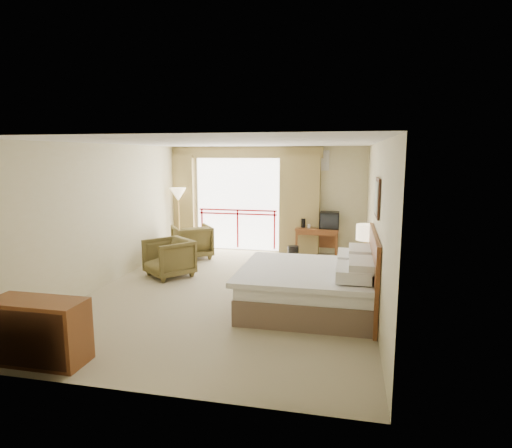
% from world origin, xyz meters
% --- Properties ---
extents(floor, '(7.00, 7.00, 0.00)m').
position_xyz_m(floor, '(0.00, 0.00, 0.00)').
color(floor, gray).
rests_on(floor, ground).
extents(ceiling, '(7.00, 7.00, 0.00)m').
position_xyz_m(ceiling, '(0.00, 0.00, 2.70)').
color(ceiling, white).
rests_on(ceiling, wall_back).
extents(wall_back, '(5.00, 0.00, 5.00)m').
position_xyz_m(wall_back, '(0.00, 3.50, 1.35)').
color(wall_back, beige).
rests_on(wall_back, ground).
extents(wall_front, '(5.00, 0.00, 5.00)m').
position_xyz_m(wall_front, '(0.00, -3.50, 1.35)').
color(wall_front, beige).
rests_on(wall_front, ground).
extents(wall_left, '(0.00, 7.00, 7.00)m').
position_xyz_m(wall_left, '(-2.50, 0.00, 1.35)').
color(wall_left, beige).
rests_on(wall_left, ground).
extents(wall_right, '(0.00, 7.00, 7.00)m').
position_xyz_m(wall_right, '(2.50, 0.00, 1.35)').
color(wall_right, beige).
rests_on(wall_right, ground).
extents(balcony_door, '(2.40, 0.00, 2.40)m').
position_xyz_m(balcony_door, '(-0.80, 3.48, 1.20)').
color(balcony_door, white).
rests_on(balcony_door, wall_back).
extents(balcony_railing, '(2.09, 0.03, 1.02)m').
position_xyz_m(balcony_railing, '(-0.80, 3.46, 0.81)').
color(balcony_railing, '#B00F16').
rests_on(balcony_railing, wall_back).
extents(curtain_left, '(1.00, 0.26, 2.50)m').
position_xyz_m(curtain_left, '(-2.45, 3.35, 1.25)').
color(curtain_left, olive).
rests_on(curtain_left, wall_back).
extents(curtain_right, '(1.00, 0.26, 2.50)m').
position_xyz_m(curtain_right, '(0.85, 3.35, 1.25)').
color(curtain_right, olive).
rests_on(curtain_right, wall_back).
extents(valance, '(4.40, 0.22, 0.28)m').
position_xyz_m(valance, '(-0.80, 3.38, 2.55)').
color(valance, olive).
rests_on(valance, wall_back).
extents(hvac_vent, '(0.50, 0.04, 0.50)m').
position_xyz_m(hvac_vent, '(1.30, 3.47, 2.35)').
color(hvac_vent, silver).
rests_on(hvac_vent, wall_back).
extents(bed, '(2.13, 2.06, 0.97)m').
position_xyz_m(bed, '(1.50, -0.60, 0.38)').
color(bed, brown).
rests_on(bed, floor).
extents(headboard, '(0.06, 2.10, 1.30)m').
position_xyz_m(headboard, '(2.46, -0.60, 0.65)').
color(headboard, brown).
rests_on(headboard, wall_right).
extents(framed_art, '(0.04, 0.72, 0.60)m').
position_xyz_m(framed_art, '(2.47, -0.60, 1.85)').
color(framed_art, black).
rests_on(framed_art, wall_right).
extents(nightstand, '(0.42, 0.49, 0.55)m').
position_xyz_m(nightstand, '(2.38, 0.76, 0.28)').
color(nightstand, brown).
rests_on(nightstand, floor).
extents(table_lamp, '(0.36, 0.36, 0.63)m').
position_xyz_m(table_lamp, '(2.38, 0.81, 1.04)').
color(table_lamp, tan).
rests_on(table_lamp, nightstand).
extents(phone, '(0.22, 0.20, 0.08)m').
position_xyz_m(phone, '(2.33, 0.61, 0.59)').
color(phone, black).
rests_on(phone, nightstand).
extents(desk, '(1.06, 0.51, 0.69)m').
position_xyz_m(desk, '(1.31, 3.26, 0.54)').
color(desk, brown).
rests_on(desk, floor).
extents(tv, '(0.46, 0.37, 0.42)m').
position_xyz_m(tv, '(1.61, 3.21, 0.90)').
color(tv, black).
rests_on(tv, desk).
extents(coffee_maker, '(0.12, 0.12, 0.23)m').
position_xyz_m(coffee_maker, '(0.96, 3.22, 0.80)').
color(coffee_maker, black).
rests_on(coffee_maker, desk).
extents(cup, '(0.08, 0.08, 0.10)m').
position_xyz_m(cup, '(1.11, 3.17, 0.74)').
color(cup, white).
rests_on(cup, desk).
extents(wastebasket, '(0.27, 0.27, 0.33)m').
position_xyz_m(wastebasket, '(0.79, 2.61, 0.17)').
color(wastebasket, black).
rests_on(wastebasket, floor).
extents(armchair_far, '(1.21, 1.22, 0.80)m').
position_xyz_m(armchair_far, '(-1.65, 2.31, 0.00)').
color(armchair_far, '#4D4221').
rests_on(armchair_far, floor).
extents(armchair_near, '(1.19, 1.19, 0.78)m').
position_xyz_m(armchair_near, '(-1.54, 0.68, 0.00)').
color(armchair_near, '#4D4221').
rests_on(armchair_near, floor).
extents(side_table, '(0.54, 0.54, 0.58)m').
position_xyz_m(side_table, '(-1.96, 1.58, 0.40)').
color(side_table, black).
rests_on(side_table, floor).
extents(book, '(0.15, 0.20, 0.02)m').
position_xyz_m(book, '(-1.96, 1.58, 0.59)').
color(book, white).
rests_on(book, side_table).
extents(floor_lamp, '(0.42, 0.42, 1.65)m').
position_xyz_m(floor_lamp, '(-2.24, 2.94, 1.42)').
color(floor_lamp, tan).
rests_on(floor_lamp, floor).
extents(dresser, '(1.17, 0.50, 0.78)m').
position_xyz_m(dresser, '(-1.57, -3.12, 0.39)').
color(dresser, brown).
rests_on(dresser, floor).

